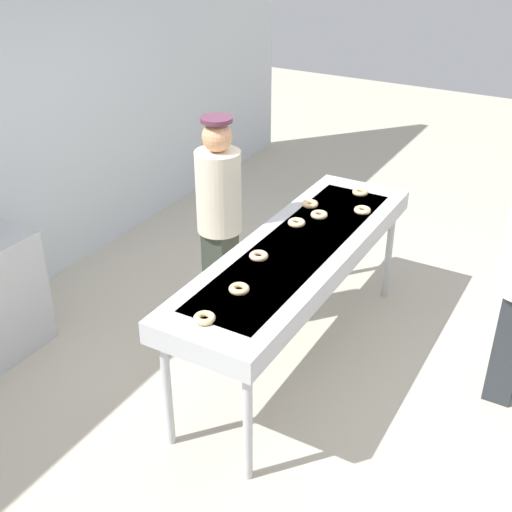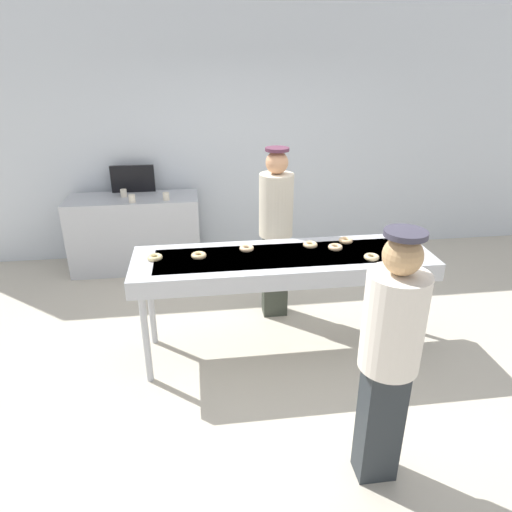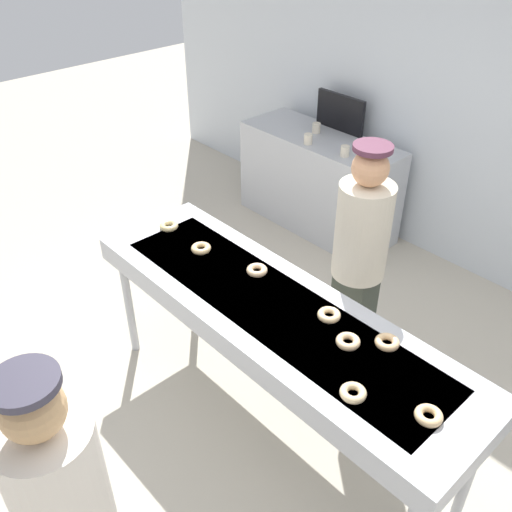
{
  "view_description": "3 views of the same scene",
  "coord_description": "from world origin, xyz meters",
  "views": [
    {
      "loc": [
        -3.48,
        -1.68,
        3.01
      ],
      "look_at": [
        -0.33,
        0.14,
        0.98
      ],
      "focal_mm": 45.68,
      "sensor_mm": 36.0,
      "label": 1
    },
    {
      "loc": [
        -0.69,
        -3.44,
        2.47
      ],
      "look_at": [
        -0.22,
        0.09,
        0.91
      ],
      "focal_mm": 32.3,
      "sensor_mm": 36.0,
      "label": 2
    },
    {
      "loc": [
        1.68,
        -1.68,
        2.91
      ],
      "look_at": [
        -0.33,
        0.17,
        1.03
      ],
      "focal_mm": 39.52,
      "sensor_mm": 36.0,
      "label": 3
    }
  ],
  "objects": [
    {
      "name": "ground_plane",
      "position": [
        0.0,
        0.0,
        0.0
      ],
      "size": [
        16.0,
        16.0,
        0.0
      ],
      "primitive_type": "plane",
      "color": "beige"
    },
    {
      "name": "back_wall",
      "position": [
        0.0,
        2.46,
        1.52
      ],
      "size": [
        8.0,
        0.12,
        3.03
      ],
      "primitive_type": "cube",
      "color": "silver",
      "rests_on": "ground"
    },
    {
      "name": "fryer_conveyor",
      "position": [
        0.0,
        0.0,
        0.86
      ],
      "size": [
        2.49,
        0.72,
        0.94
      ],
      "color": "#B7BABF",
      "rests_on": "ground"
    },
    {
      "name": "plain_donut_0",
      "position": [
        0.6,
        0.2,
        0.96
      ],
      "size": [
        0.17,
        0.17,
        0.04
      ],
      "primitive_type": "torus",
      "rotation": [
        0.0,
        0.0,
        2.14
      ],
      "color": "#F1C388",
      "rests_on": "fryer_conveyor"
    },
    {
      "name": "plain_donut_1",
      "position": [
        -0.7,
        0.04,
        0.96
      ],
      "size": [
        0.18,
        0.18,
        0.04
      ],
      "primitive_type": "torus",
      "rotation": [
        0.0,
        0.0,
        0.83
      ],
      "color": "#EEC787",
      "rests_on": "fryer_conveyor"
    },
    {
      "name": "plain_donut_2",
      "position": [
        0.7,
        -0.18,
        0.96
      ],
      "size": [
        0.18,
        0.18,
        0.04
      ],
      "primitive_type": "torus",
      "rotation": [
        0.0,
        0.0,
        0.72
      ],
      "color": "beige",
      "rests_on": "fryer_conveyor"
    },
    {
      "name": "plain_donut_3",
      "position": [
        1.0,
        -0.04,
        0.96
      ],
      "size": [
        0.16,
        0.16,
        0.04
      ],
      "primitive_type": "torus",
      "rotation": [
        0.0,
        0.0,
        2.77
      ],
      "color": "#F0C689",
      "rests_on": "fryer_conveyor"
    },
    {
      "name": "plain_donut_4",
      "position": [
        0.27,
        0.15,
        0.96
      ],
      "size": [
        0.17,
        0.17,
        0.04
      ],
      "primitive_type": "torus",
      "rotation": [
        0.0,
        0.0,
        0.45
      ],
      "color": "#F5CE93",
      "rests_on": "fryer_conveyor"
    },
    {
      "name": "plain_donut_5",
      "position": [
        -0.29,
        0.14,
        0.96
      ],
      "size": [
        0.15,
        0.15,
        0.04
      ],
      "primitive_type": "torus",
      "rotation": [
        0.0,
        0.0,
        1.31
      ],
      "color": "beige",
      "rests_on": "fryer_conveyor"
    },
    {
      "name": "plain_donut_6",
      "position": [
        -1.05,
        0.05,
        0.96
      ],
      "size": [
        0.16,
        0.16,
        0.04
      ],
      "primitive_type": "torus",
      "rotation": [
        0.0,
        0.0,
        2.0
      ],
      "color": "#EED48F",
      "rests_on": "fryer_conveyor"
    },
    {
      "name": "plain_donut_7",
      "position": [
        0.47,
        0.06,
        0.96
      ],
      "size": [
        0.14,
        0.14,
        0.04
      ],
      "primitive_type": "torus",
      "rotation": [
        0.0,
        0.0,
        3.03
      ],
      "color": "beige",
      "rests_on": "fryer_conveyor"
    },
    {
      "name": "worker_baker",
      "position": [
        0.05,
        0.66,
        0.96
      ],
      "size": [
        0.32,
        0.32,
        1.7
      ],
      "rotation": [
        0.0,
        0.0,
        3.29
      ],
      "color": "#34392F",
      "rests_on": "ground"
    },
    {
      "name": "customer_waiting",
      "position": [
        0.34,
        -1.4,
        0.94
      ],
      "size": [
        0.34,
        0.34,
        1.66
      ],
      "rotation": [
        0.0,
        0.0,
        0.23
      ],
      "color": "#282E32",
      "rests_on": "ground"
    },
    {
      "name": "prep_counter",
      "position": [
        -1.45,
        2.01,
        0.45
      ],
      "size": [
        1.55,
        0.59,
        0.91
      ],
      "primitive_type": "cube",
      "color": "#B7BABF",
      "rests_on": "ground"
    },
    {
      "name": "paper_cup_0",
      "position": [
        -1.42,
        1.8,
        0.96
      ],
      "size": [
        0.07,
        0.07,
        0.09
      ],
      "primitive_type": "cylinder",
      "color": "beige",
      "rests_on": "prep_counter"
    },
    {
      "name": "paper_cup_1",
      "position": [
        -1.55,
        2.05,
        0.96
      ],
      "size": [
        0.07,
        0.07,
        0.09
      ],
      "primitive_type": "cylinder",
      "color": "beige",
      "rests_on": "prep_counter"
    },
    {
      "name": "paper_cup_2",
      "position": [
        -1.04,
        1.84,
        0.96
      ],
      "size": [
        0.07,
        0.07,
        0.09
      ],
      "primitive_type": "cylinder",
      "color": "beige",
      "rests_on": "prep_counter"
    },
    {
      "name": "menu_display",
      "position": [
        -1.45,
        2.25,
        1.07
      ],
      "size": [
        0.52,
        0.04,
        0.33
      ],
      "primitive_type": "cube",
      "color": "black",
      "rests_on": "prep_counter"
    }
  ]
}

